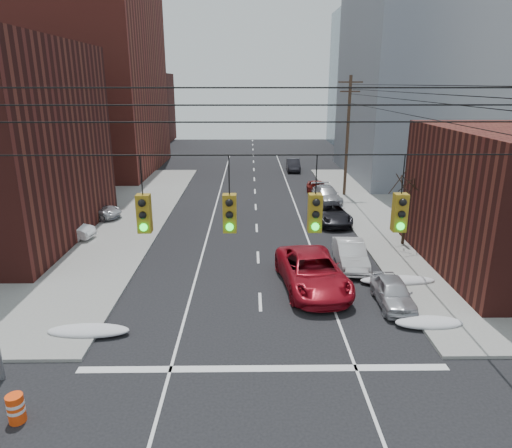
{
  "coord_description": "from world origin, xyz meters",
  "views": [
    {
      "loc": [
        -0.47,
        -8.3,
        10.3
      ],
      "look_at": [
        -0.16,
        15.3,
        3.0
      ],
      "focal_mm": 32.0,
      "sensor_mm": 36.0,
      "label": 1
    }
  ],
  "objects_px": {
    "parked_car_d": "(326,195)",
    "lot_car_c": "(3,232)",
    "lot_car_a": "(65,229)",
    "lot_car_d": "(19,220)",
    "lot_car_b": "(93,210)",
    "parked_car_b": "(350,254)",
    "parked_car_f": "(293,165)",
    "construction_barrel": "(16,408)",
    "parked_car_e": "(318,188)",
    "parked_car_a": "(393,292)",
    "parked_car_c": "(331,213)",
    "red_pickup": "(312,272)"
  },
  "relations": [
    {
      "from": "parked_car_d",
      "to": "lot_car_c",
      "type": "bearing_deg",
      "value": -161.63
    },
    {
      "from": "lot_car_a",
      "to": "lot_car_d",
      "type": "xyz_separation_m",
      "value": [
        -4.23,
        2.29,
        -0.02
      ]
    },
    {
      "from": "lot_car_b",
      "to": "lot_car_a",
      "type": "bearing_deg",
      "value": -171.72
    },
    {
      "from": "parked_car_b",
      "to": "parked_car_f",
      "type": "distance_m",
      "value": 30.56
    },
    {
      "from": "lot_car_d",
      "to": "parked_car_f",
      "type": "bearing_deg",
      "value": -34.52
    },
    {
      "from": "lot_car_a",
      "to": "construction_barrel",
      "type": "bearing_deg",
      "value": -153.25
    },
    {
      "from": "parked_car_d",
      "to": "parked_car_e",
      "type": "height_order",
      "value": "parked_car_d"
    },
    {
      "from": "parked_car_d",
      "to": "lot_car_c",
      "type": "distance_m",
      "value": 25.74
    },
    {
      "from": "lot_car_a",
      "to": "parked_car_a",
      "type": "bearing_deg",
      "value": -106.35
    },
    {
      "from": "parked_car_c",
      "to": "lot_car_b",
      "type": "xyz_separation_m",
      "value": [
        -18.54,
        0.93,
        0.04
      ]
    },
    {
      "from": "parked_car_a",
      "to": "construction_barrel",
      "type": "height_order",
      "value": "parked_car_a"
    },
    {
      "from": "parked_car_c",
      "to": "parked_car_a",
      "type": "bearing_deg",
      "value": -91.64
    },
    {
      "from": "lot_car_d",
      "to": "lot_car_a",
      "type": "bearing_deg",
      "value": -109.54
    },
    {
      "from": "parked_car_c",
      "to": "parked_car_d",
      "type": "bearing_deg",
      "value": 79.13
    },
    {
      "from": "parked_car_a",
      "to": "construction_barrel",
      "type": "distance_m",
      "value": 16.29
    },
    {
      "from": "lot_car_c",
      "to": "lot_car_a",
      "type": "bearing_deg",
      "value": -69.67
    },
    {
      "from": "lot_car_d",
      "to": "parked_car_c",
      "type": "bearing_deg",
      "value": -77.05
    },
    {
      "from": "parked_car_c",
      "to": "red_pickup",
      "type": "bearing_deg",
      "value": -108.63
    },
    {
      "from": "parked_car_a",
      "to": "lot_car_c",
      "type": "xyz_separation_m",
      "value": [
        -23.43,
        9.28,
        0.11
      ]
    },
    {
      "from": "red_pickup",
      "to": "parked_car_f",
      "type": "height_order",
      "value": "red_pickup"
    },
    {
      "from": "parked_car_f",
      "to": "lot_car_a",
      "type": "xyz_separation_m",
      "value": [
        -17.89,
        -25.66,
        0.06
      ]
    },
    {
      "from": "lot_car_c",
      "to": "parked_car_b",
      "type": "bearing_deg",
      "value": -88.25
    },
    {
      "from": "parked_car_a",
      "to": "construction_barrel",
      "type": "bearing_deg",
      "value": -150.26
    },
    {
      "from": "parked_car_a",
      "to": "lot_car_a",
      "type": "xyz_separation_m",
      "value": [
        -19.49,
        9.8,
        0.13
      ]
    },
    {
      "from": "parked_car_c",
      "to": "construction_barrel",
      "type": "height_order",
      "value": "parked_car_c"
    },
    {
      "from": "lot_car_d",
      "to": "parked_car_b",
      "type": "bearing_deg",
      "value": -98.68
    },
    {
      "from": "parked_car_c",
      "to": "construction_barrel",
      "type": "bearing_deg",
      "value": -126.82
    },
    {
      "from": "parked_car_d",
      "to": "lot_car_b",
      "type": "distance_m",
      "value": 19.95
    },
    {
      "from": "parked_car_a",
      "to": "lot_car_c",
      "type": "height_order",
      "value": "lot_car_c"
    },
    {
      "from": "parked_car_e",
      "to": "lot_car_b",
      "type": "relative_size",
      "value": 0.91
    },
    {
      "from": "lot_car_a",
      "to": "lot_car_b",
      "type": "xyz_separation_m",
      "value": [
        0.25,
        4.85,
        -0.02
      ]
    },
    {
      "from": "parked_car_e",
      "to": "lot_car_a",
      "type": "xyz_separation_m",
      "value": [
        -19.11,
        -12.73,
        0.09
      ]
    },
    {
      "from": "lot_car_b",
      "to": "lot_car_c",
      "type": "xyz_separation_m",
      "value": [
        -4.2,
        -5.37,
        -0.01
      ]
    },
    {
      "from": "parked_car_a",
      "to": "lot_car_b",
      "type": "height_order",
      "value": "lot_car_b"
    },
    {
      "from": "lot_car_b",
      "to": "lot_car_c",
      "type": "relative_size",
      "value": 1.06
    },
    {
      "from": "parked_car_b",
      "to": "lot_car_b",
      "type": "bearing_deg",
      "value": 154.43
    },
    {
      "from": "parked_car_d",
      "to": "lot_car_a",
      "type": "height_order",
      "value": "lot_car_a"
    },
    {
      "from": "parked_car_f",
      "to": "construction_barrel",
      "type": "bearing_deg",
      "value": -105.32
    },
    {
      "from": "red_pickup",
      "to": "parked_car_b",
      "type": "relative_size",
      "value": 1.45
    },
    {
      "from": "red_pickup",
      "to": "parked_car_e",
      "type": "xyz_separation_m",
      "value": [
        3.27,
        20.57,
        -0.22
      ]
    },
    {
      "from": "lot_car_d",
      "to": "lot_car_c",
      "type": "bearing_deg",
      "value": -165.33
    },
    {
      "from": "lot_car_c",
      "to": "lot_car_d",
      "type": "distance_m",
      "value": 2.83
    },
    {
      "from": "parked_car_d",
      "to": "lot_car_c",
      "type": "relative_size",
      "value": 1.16
    },
    {
      "from": "parked_car_c",
      "to": "construction_barrel",
      "type": "relative_size",
      "value": 5.59
    },
    {
      "from": "parked_car_b",
      "to": "lot_car_c",
      "type": "height_order",
      "value": "parked_car_b"
    },
    {
      "from": "parked_car_c",
      "to": "parked_car_f",
      "type": "distance_m",
      "value": 21.75
    },
    {
      "from": "parked_car_b",
      "to": "parked_car_c",
      "type": "xyz_separation_m",
      "value": [
        0.34,
        8.82,
        -0.01
      ]
    },
    {
      "from": "parked_car_f",
      "to": "parked_car_c",
      "type": "bearing_deg",
      "value": -86.57
    },
    {
      "from": "parked_car_a",
      "to": "lot_car_b",
      "type": "bearing_deg",
      "value": 143.81
    },
    {
      "from": "parked_car_d",
      "to": "parked_car_f",
      "type": "height_order",
      "value": "parked_car_f"
    }
  ]
}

